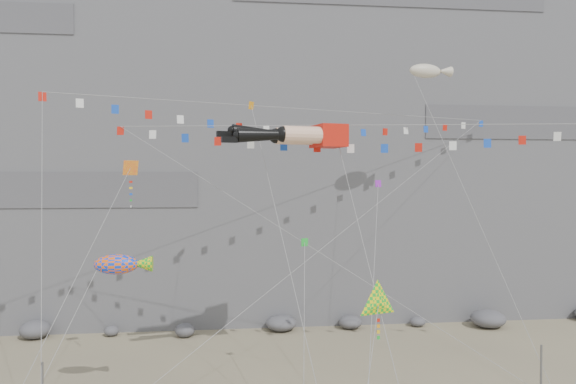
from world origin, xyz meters
name	(u,v)px	position (x,y,z in m)	size (l,w,h in m)	color
cliff	(267,69)	(0.00, 32.00, 25.00)	(80.00, 28.00, 50.00)	slate
talus_boulders	(281,324)	(0.00, 17.00, 0.60)	(60.00, 3.00, 1.20)	#5A595E
anchor_pole_right	(541,380)	(12.38, -1.47, 1.91)	(0.12, 0.12, 3.83)	slate
legs_kite	(296,136)	(-0.45, 3.98, 15.55)	(8.78, 13.62, 19.82)	red
flag_banner_upper	(305,109)	(1.08, 10.66, 18.01)	(33.10, 21.94, 27.57)	red
flag_banner_lower	(368,125)	(4.15, 4.36, 16.27)	(31.20, 8.66, 19.93)	red
harlequin_kite	(130,169)	(-10.45, 4.61, 13.52)	(6.08, 10.35, 17.20)	red
fish_windsock	(116,265)	(-10.78, 1.69, 8.17)	(5.83, 7.30, 11.22)	#FF5E0D
delta_kite	(379,303)	(2.72, -3.25, 6.76)	(3.38, 4.59, 8.57)	yellow
blimp_windsock	(426,72)	(10.25, 10.69, 20.95)	(5.39, 13.41, 24.57)	beige
small_kite_a	(252,110)	(-2.91, 7.79, 17.51)	(3.68, 14.83, 22.97)	orange
small_kite_b	(378,189)	(4.93, 4.76, 12.26)	(4.13, 11.18, 16.84)	purple
small_kite_c	(305,245)	(-0.05, 3.03, 8.92)	(2.11, 10.50, 13.50)	green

